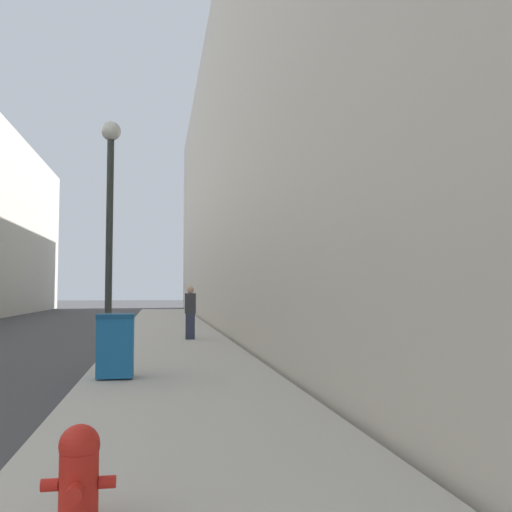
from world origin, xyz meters
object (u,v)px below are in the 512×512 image
at_px(fire_hydrant, 79,471).
at_px(pedestrian_on_sidewalk, 190,313).
at_px(trash_bin, 116,345).
at_px(lamppost, 110,215).

distance_m(fire_hydrant, pedestrian_on_sidewalk, 15.13).
distance_m(trash_bin, pedestrian_on_sidewalk, 8.49).
bearing_deg(fire_hydrant, pedestrian_on_sidewalk, 83.91).
bearing_deg(lamppost, fire_hydrant, -86.37).
relative_size(fire_hydrant, trash_bin, 0.57).
relative_size(trash_bin, lamppost, 0.22).
distance_m(lamppost, pedestrian_on_sidewalk, 7.02).
xyz_separation_m(fire_hydrant, pedestrian_on_sidewalk, (1.60, 15.04, 0.53)).
bearing_deg(trash_bin, lamppost, 98.75).
distance_m(fire_hydrant, trash_bin, 6.76).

